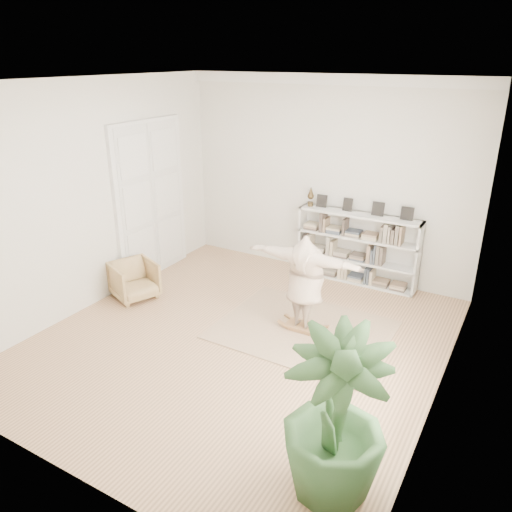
{
  "coord_description": "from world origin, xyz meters",
  "views": [
    {
      "loc": [
        3.36,
        -5.37,
        3.9
      ],
      "look_at": [
        0.03,
        0.4,
        1.2
      ],
      "focal_mm": 35.0,
      "sensor_mm": 36.0,
      "label": 1
    }
  ],
  "objects": [
    {
      "name": "rug",
      "position": [
        0.68,
        0.71,
        0.01
      ],
      "size": [
        2.52,
        2.03,
        0.02
      ],
      "primitive_type": "cube",
      "rotation": [
        0.0,
        0.0,
        -0.01
      ],
      "color": "tan",
      "rests_on": "floor"
    },
    {
      "name": "doors",
      "position": [
        -2.7,
        1.3,
        1.4
      ],
      "size": [
        0.09,
        1.78,
        2.92
      ],
      "color": "white",
      "rests_on": "floor"
    },
    {
      "name": "rocker_board",
      "position": [
        0.68,
        0.71,
        0.07
      ],
      "size": [
        0.52,
        0.31,
        0.11
      ],
      "rotation": [
        0.0,
        0.0,
        -0.01
      ],
      "color": "#9B6A3E",
      "rests_on": "rug"
    },
    {
      "name": "person",
      "position": [
        0.68,
        0.71,
        0.85
      ],
      "size": [
        1.78,
        0.5,
        1.45
      ],
      "primitive_type": "imported",
      "rotation": [
        0.0,
        0.0,
        3.13
      ],
      "color": "#BEA48E",
      "rests_on": "rocker_board"
    },
    {
      "name": "room_shell",
      "position": [
        0.0,
        2.94,
        3.51
      ],
      "size": [
        6.0,
        6.0,
        6.0
      ],
      "color": "silver",
      "rests_on": "floor"
    },
    {
      "name": "houseplant",
      "position": [
        2.17,
        -1.88,
        0.86
      ],
      "size": [
        1.17,
        1.17,
        1.73
      ],
      "primitive_type": "imported",
      "rotation": [
        0.0,
        0.0,
        0.25
      ],
      "color": "#2F542A",
      "rests_on": "floor"
    },
    {
      "name": "floor",
      "position": [
        0.0,
        0.0,
        0.0
      ],
      "size": [
        6.0,
        6.0,
        0.0
      ],
      "primitive_type": "plane",
      "color": "#8F694A",
      "rests_on": "ground"
    },
    {
      "name": "bookshelf",
      "position": [
        0.74,
        2.82,
        0.64
      ],
      "size": [
        2.2,
        0.35,
        1.64
      ],
      "color": "silver",
      "rests_on": "floor"
    },
    {
      "name": "armchair",
      "position": [
        -2.3,
        0.29,
        0.32
      ],
      "size": [
        0.92,
        0.91,
        0.64
      ],
      "primitive_type": "imported",
      "rotation": [
        0.0,
        0.0,
        1.17
      ],
      "color": "tan",
      "rests_on": "floor"
    }
  ]
}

